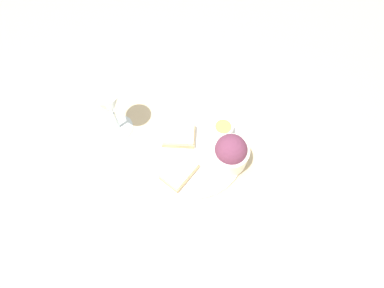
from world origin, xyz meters
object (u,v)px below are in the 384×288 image
at_px(wine_glass, 110,105).
at_px(salad_bowl, 230,153).
at_px(cheese_toast_far, 179,172).
at_px(fork, 254,239).
at_px(cheese_toast_near, 179,135).
at_px(sauce_ramekin, 223,129).

bearing_deg(wine_glass, salad_bowl, 132.18).
height_order(salad_bowl, cheese_toast_far, salad_bowl).
bearing_deg(fork, cheese_toast_near, -83.80).
bearing_deg(fork, wine_glass, -69.14).
distance_m(salad_bowl, fork, 0.22).
bearing_deg(fork, sauce_ramekin, -105.41).
bearing_deg(sauce_ramekin, salad_bowl, 70.29).
xyz_separation_m(salad_bowl, sauce_ramekin, (-0.03, -0.08, -0.03)).
bearing_deg(sauce_ramekin, wine_glass, -33.03).
bearing_deg(cheese_toast_far, salad_bowl, 168.13).
height_order(sauce_ramekin, cheese_toast_near, sauce_ramekin).
bearing_deg(wine_glass, sauce_ramekin, 146.97).
bearing_deg(cheese_toast_near, wine_glass, -41.53).
bearing_deg(salad_bowl, sauce_ramekin, -109.71).
bearing_deg(cheese_toast_near, fork, 96.20).
bearing_deg(wine_glass, cheese_toast_far, 112.03).
relative_size(salad_bowl, cheese_toast_near, 0.96).
distance_m(cheese_toast_near, cheese_toast_far, 0.11).
xyz_separation_m(salad_bowl, cheese_toast_near, (0.08, -0.12, -0.03)).
relative_size(cheese_toast_near, wine_glass, 0.65).
bearing_deg(wine_glass, fork, 110.86).
xyz_separation_m(sauce_ramekin, cheese_toast_near, (0.11, -0.04, -0.01)).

